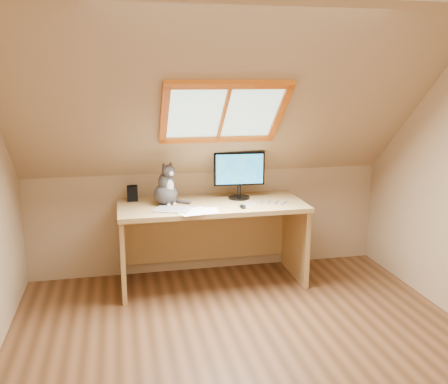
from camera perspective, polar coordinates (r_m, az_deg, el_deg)
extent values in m
plane|color=brown|center=(3.63, 3.56, -18.62)|extent=(3.50, 3.50, 0.00)
cube|color=tan|center=(1.65, 21.18, -13.14)|extent=(3.50, 0.02, 2.40)
cube|color=tan|center=(5.00, -1.77, -3.31)|extent=(3.50, 0.02, 1.00)
cube|color=tan|center=(4.05, 0.13, 10.11)|extent=(3.50, 1.56, 1.41)
cube|color=#B2E0CC|center=(4.13, -0.10, 9.19)|extent=(0.90, 0.53, 0.48)
cube|color=orange|center=(4.13, -0.10, 9.19)|extent=(1.02, 0.64, 0.59)
cube|color=tan|center=(4.58, -1.41, -1.54)|extent=(1.70, 0.74, 0.04)
cube|color=tan|center=(4.62, -11.51, -6.72)|extent=(0.04, 0.67, 0.73)
cube|color=tan|center=(4.90, 8.13, -5.42)|extent=(0.04, 0.67, 0.73)
cube|color=tan|center=(5.01, -2.12, -4.88)|extent=(1.60, 0.03, 0.51)
cylinder|color=black|center=(4.75, 1.72, -0.63)|extent=(0.20, 0.20, 0.02)
cylinder|color=black|center=(4.73, 1.72, 0.13)|extent=(0.03, 0.03, 0.11)
cube|color=black|center=(4.69, 1.74, 2.68)|extent=(0.48, 0.06, 0.32)
cube|color=blue|center=(4.66, 1.80, 2.62)|extent=(0.45, 0.03, 0.28)
ellipsoid|color=#47413E|center=(4.55, -6.69, -0.23)|extent=(0.30, 0.33, 0.19)
ellipsoid|color=#47413E|center=(4.51, -6.63, 1.08)|extent=(0.19, 0.19, 0.20)
ellipsoid|color=silver|center=(4.46, -6.23, 0.68)|extent=(0.08, 0.06, 0.12)
ellipsoid|color=#47413E|center=(4.45, -6.38, 2.42)|extent=(0.15, 0.14, 0.11)
sphere|color=silver|center=(4.41, -6.06, 2.11)|extent=(0.04, 0.04, 0.04)
cone|color=#47413E|center=(4.44, -6.92, 3.07)|extent=(0.07, 0.06, 0.07)
cone|color=#47413E|center=(4.47, -6.13, 3.17)|extent=(0.06, 0.07, 0.07)
cube|color=black|center=(4.73, -10.43, -0.15)|extent=(0.10, 0.10, 0.14)
cube|color=#B2B2B7|center=(4.35, -5.86, -2.01)|extent=(0.36, 0.32, 0.01)
ellipsoid|color=black|center=(4.40, 2.15, -1.66)|extent=(0.07, 0.10, 0.03)
cube|color=white|center=(4.30, -2.70, -2.21)|extent=(0.33, 0.27, 0.00)
cube|color=white|center=(4.30, -2.70, -2.19)|extent=(0.32, 0.24, 0.00)
cube|color=white|center=(4.30, -2.70, -2.17)|extent=(0.35, 0.30, 0.00)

